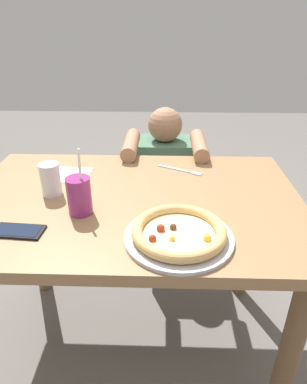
{
  "coord_description": "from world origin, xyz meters",
  "views": [
    {
      "loc": [
        0.11,
        -1.05,
        1.34
      ],
      "look_at": [
        0.08,
        -0.01,
        0.78
      ],
      "focal_mm": 31.56,
      "sensor_mm": 36.0,
      "label": 1
    }
  ],
  "objects": [
    {
      "name": "ground_plane",
      "position": [
        0.0,
        0.0,
        0.0
      ],
      "size": [
        8.0,
        8.0,
        0.0
      ],
      "primitive_type": "plane",
      "color": "#66605B"
    },
    {
      "name": "dining_table",
      "position": [
        0.0,
        0.0,
        0.63
      ],
      "size": [
        1.22,
        0.81,
        0.75
      ],
      "color": "#936D47",
      "rests_on": "ground"
    },
    {
      "name": "pizza_near",
      "position": [
        0.16,
        -0.24,
        0.77
      ],
      "size": [
        0.32,
        0.32,
        0.05
      ],
      "color": "#B7B7BC",
      "rests_on": "dining_table"
    },
    {
      "name": "drink_cup_colored",
      "position": [
        -0.16,
        -0.11,
        0.81
      ],
      "size": [
        0.08,
        0.08,
        0.22
      ],
      "color": "#8C2D72",
      "rests_on": "dining_table"
    },
    {
      "name": "water_cup_clear",
      "position": [
        -0.29,
        0.02,
        0.81
      ],
      "size": [
        0.07,
        0.07,
        0.12
      ],
      "color": "silver",
      "rests_on": "dining_table"
    },
    {
      "name": "paper_napkin",
      "position": [
        -0.27,
        0.18,
        0.75
      ],
      "size": [
        0.17,
        0.16,
        0.0
      ],
      "primitive_type": "cube",
      "rotation": [
        0.0,
        0.0,
        -0.07
      ],
      "color": "white",
      "rests_on": "dining_table"
    },
    {
      "name": "fork",
      "position": [
        0.19,
        0.24,
        0.75
      ],
      "size": [
        0.19,
        0.11,
        0.0
      ],
      "color": "silver",
      "rests_on": "dining_table"
    },
    {
      "name": "cell_phone",
      "position": [
        -0.32,
        -0.22,
        0.75
      ],
      "size": [
        0.16,
        0.09,
        0.01
      ],
      "color": "black",
      "rests_on": "dining_table"
    },
    {
      "name": "diner_seated",
      "position": [
        0.12,
        0.67,
        0.42
      ],
      "size": [
        0.39,
        0.51,
        0.9
      ],
      "color": "#333847",
      "rests_on": "ground"
    }
  ]
}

